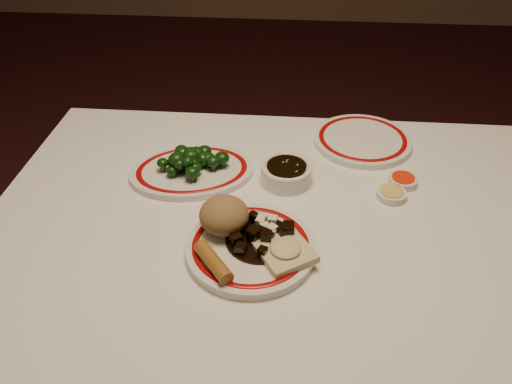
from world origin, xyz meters
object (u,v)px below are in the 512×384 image
Objects in this scene: broccoli_pile at (190,160)px; soy_bowl at (286,174)px; rice_mound at (224,215)px; broccoli_plate at (192,171)px; spring_roll at (213,262)px; fried_wonton at (285,251)px; dining_table at (276,258)px; stirfry_heap at (259,235)px; main_plate at (251,248)px.

broccoli_pile is 0.22m from soy_bowl.
broccoli_plate is (-0.10, 0.20, -0.04)m from rice_mound.
spring_roll is 0.31× the size of broccoli_plate.
broccoli_pile is (-0.22, 0.26, 0.01)m from fried_wonton.
dining_table is at bearing 20.07° from rice_mound.
rice_mound is (-0.10, -0.04, 0.14)m from dining_table.
stirfry_heap is 0.82× the size of broccoli_pile.
broccoli_pile is 1.43× the size of soy_bowl.
broccoli_pile is at bearing 141.73° from dining_table.
main_plate is 1.97× the size of stirfry_heap.
broccoli_plate is (-0.20, 0.16, 0.10)m from dining_table.
broccoli_pile is at bearing 127.81° from stirfry_heap.
fried_wonton is at bearing -49.78° from broccoli_plate.
stirfry_heap is at bearing -116.60° from dining_table.
spring_roll is (-0.11, -0.14, 0.12)m from dining_table.
main_plate is at bearing -135.47° from stirfry_heap.
broccoli_plate is (-0.16, 0.24, -0.00)m from main_plate.
rice_mound reaches higher than spring_roll.
fried_wonton is (0.02, -0.10, 0.12)m from dining_table.
spring_roll reaches higher than broccoli_plate.
broccoli_pile is (-0.21, 0.16, 0.13)m from dining_table.
main_plate is 0.03m from stirfry_heap.
main_plate is at bearing 161.04° from fried_wonton.
fried_wonton is at bearing -88.43° from soy_bowl.
main_plate is 0.07m from fried_wonton.
rice_mound reaches higher than fried_wonton.
main_plate reaches higher than dining_table.
spring_roll reaches higher than fried_wonton.
soy_bowl is (0.06, 0.23, 0.01)m from main_plate.
dining_table is at bearing 59.05° from main_plate.
broccoli_pile reaches higher than stirfry_heap.
main_plate is at bearing -56.90° from broccoli_plate.
dining_table is 0.14m from stirfry_heap.
fried_wonton is at bearing -36.49° from stirfry_heap.
fried_wonton is 0.25m from soy_bowl.
broccoli_pile reaches higher than fried_wonton.
stirfry_heap is (0.02, 0.01, 0.02)m from main_plate.
dining_table is 9.58× the size of fried_wonton.
fried_wonton is (0.13, 0.04, -0.00)m from spring_roll.
rice_mound is 0.60× the size of broccoli_pile.
fried_wonton is at bearing -18.96° from main_plate.
dining_table is at bearing -94.50° from soy_bowl.
broccoli_plate is 2.88× the size of soy_bowl.
main_plate is at bearing -36.62° from rice_mound.
fried_wonton reaches higher than main_plate.
broccoli_pile is at bearing 179.70° from broccoli_plate.
broccoli_plate is at bearing 127.30° from stirfry_heap.
broccoli_plate is (-0.10, 0.30, -0.02)m from spring_roll.
stirfry_heap reaches higher than main_plate.
broccoli_pile is (-0.00, 0.00, 0.03)m from broccoli_plate.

